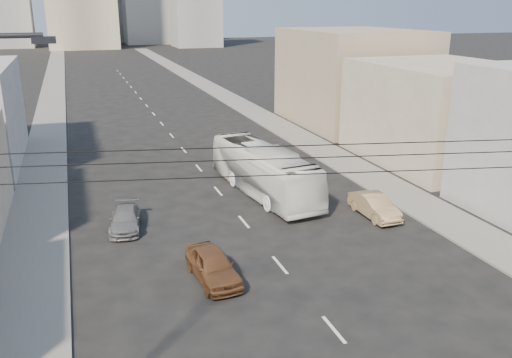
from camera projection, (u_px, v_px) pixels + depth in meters
sidewalk_left at (52, 100)px, 74.02m from camera, size 3.50×180.00×0.12m
sidewalk_right at (218, 92)px, 81.22m from camera, size 3.50×180.00×0.12m
lane_dashes at (158, 119)px, 62.31m from camera, size 0.15×104.00×0.01m
city_bus at (264, 170)px, 36.98m from camera, size 4.23×12.25×3.34m
sedan_brown at (213, 266)px, 25.46m from camera, size 2.11×4.49×1.48m
sedan_tan at (374, 206)px, 33.18m from camera, size 1.53×4.23×1.39m
sedan_grey at (125, 219)px, 31.37m from camera, size 2.33×4.34×1.20m
overhead_wires at (471, 154)px, 13.14m from camera, size 23.01×5.02×0.72m
bldg_right_mid at (440, 113)px, 44.52m from camera, size 11.00×14.00×8.00m
bldg_right_far at (352, 77)px, 58.80m from camera, size 12.00×16.00×10.00m
midrise_east at (195, 0)px, 168.20m from camera, size 14.00×14.00×28.00m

